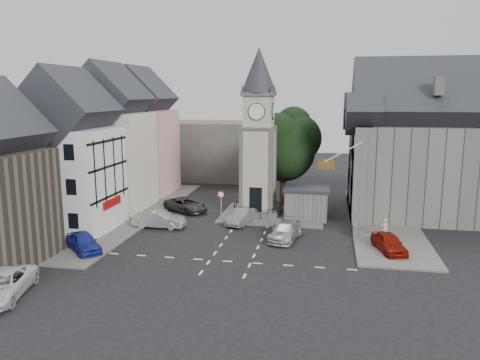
% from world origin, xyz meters
% --- Properties ---
extents(ground, '(120.00, 120.00, 0.00)m').
position_xyz_m(ground, '(0.00, 0.00, 0.00)').
color(ground, black).
rests_on(ground, ground).
extents(pavement_west, '(6.00, 30.00, 0.14)m').
position_xyz_m(pavement_west, '(-12.50, 6.00, 0.07)').
color(pavement_west, '#595651').
rests_on(pavement_west, ground).
extents(pavement_east, '(6.00, 26.00, 0.14)m').
position_xyz_m(pavement_east, '(12.00, 8.00, 0.07)').
color(pavement_east, '#595651').
rests_on(pavement_east, ground).
extents(central_island, '(10.00, 8.00, 0.16)m').
position_xyz_m(central_island, '(1.50, 8.00, 0.08)').
color(central_island, '#595651').
rests_on(central_island, ground).
extents(road_markings, '(20.00, 8.00, 0.01)m').
position_xyz_m(road_markings, '(0.00, -5.50, 0.01)').
color(road_markings, silver).
rests_on(road_markings, ground).
extents(clock_tower, '(4.86, 4.86, 16.25)m').
position_xyz_m(clock_tower, '(0.00, 7.99, 8.12)').
color(clock_tower, '#4C4944').
rests_on(clock_tower, ground).
extents(stone_shelter, '(4.30, 3.30, 3.08)m').
position_xyz_m(stone_shelter, '(4.80, 7.50, 1.55)').
color(stone_shelter, '#605D58').
rests_on(stone_shelter, ground).
extents(town_tree, '(7.20, 7.20, 10.80)m').
position_xyz_m(town_tree, '(2.00, 13.00, 6.97)').
color(town_tree, black).
rests_on(town_tree, ground).
extents(warning_sign_post, '(0.70, 0.19, 2.85)m').
position_xyz_m(warning_sign_post, '(-3.20, 5.43, 2.03)').
color(warning_sign_post, black).
rests_on(warning_sign_post, ground).
extents(terrace_pink, '(8.10, 7.60, 12.80)m').
position_xyz_m(terrace_pink, '(-15.50, 16.00, 6.58)').
color(terrace_pink, '#CE8E92').
rests_on(terrace_pink, ground).
extents(terrace_cream, '(8.10, 7.60, 12.80)m').
position_xyz_m(terrace_cream, '(-15.50, 8.00, 6.58)').
color(terrace_cream, beige).
rests_on(terrace_cream, ground).
extents(terrace_tudor, '(8.10, 7.60, 12.00)m').
position_xyz_m(terrace_tudor, '(-15.50, 0.00, 6.19)').
color(terrace_tudor, silver).
rests_on(terrace_tudor, ground).
extents(backdrop_west, '(20.00, 10.00, 8.00)m').
position_xyz_m(backdrop_west, '(-12.00, 28.00, 4.00)').
color(backdrop_west, '#4C4944').
rests_on(backdrop_west, ground).
extents(east_building, '(14.40, 11.40, 12.60)m').
position_xyz_m(east_building, '(15.59, 11.00, 6.26)').
color(east_building, '#605D58').
rests_on(east_building, ground).
extents(east_boundary_wall, '(0.40, 16.00, 0.90)m').
position_xyz_m(east_boundary_wall, '(9.20, 10.00, 0.45)').
color(east_boundary_wall, '#605D58').
rests_on(east_boundary_wall, ground).
extents(flagpole, '(3.68, 0.10, 2.74)m').
position_xyz_m(flagpole, '(8.00, 4.00, 7.00)').
color(flagpole, white).
rests_on(flagpole, ground).
extents(car_west_blue, '(4.41, 4.33, 1.50)m').
position_xyz_m(car_west_blue, '(-11.50, -5.46, 0.75)').
color(car_west_blue, navy).
rests_on(car_west_blue, ground).
extents(car_west_silver, '(4.70, 1.67, 1.54)m').
position_xyz_m(car_west_silver, '(-8.11, 1.87, 0.77)').
color(car_west_silver, '#9A9CA1').
rests_on(car_west_silver, ground).
extents(car_west_grey, '(5.56, 4.70, 1.41)m').
position_xyz_m(car_west_grey, '(-7.50, 8.00, 0.71)').
color(car_west_grey, '#302F32').
rests_on(car_west_grey, ground).
extents(car_island_silver, '(2.48, 4.57, 1.43)m').
position_xyz_m(car_island_silver, '(-1.00, 4.50, 0.71)').
color(car_island_silver, gray).
rests_on(car_island_silver, ground).
extents(car_island_east, '(2.91, 5.22, 1.43)m').
position_xyz_m(car_island_east, '(3.44, 0.50, 0.72)').
color(car_island_east, '#AFB3B8').
rests_on(car_island_east, ground).
extents(car_east_red, '(2.75, 4.55, 1.45)m').
position_xyz_m(car_east_red, '(11.50, -1.21, 0.72)').
color(car_east_red, maroon).
rests_on(car_east_red, ground).
extents(van_sw_white, '(3.84, 6.05, 1.55)m').
position_xyz_m(van_sw_white, '(-12.06, -13.92, 0.78)').
color(van_sw_white, silver).
rests_on(van_sw_white, ground).
extents(pedestrian, '(0.66, 0.44, 1.77)m').
position_xyz_m(pedestrian, '(11.50, 2.00, 0.89)').
color(pedestrian, beige).
rests_on(pedestrian, ground).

